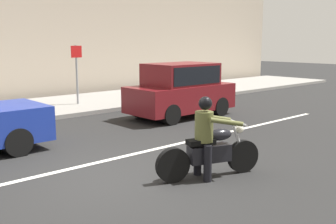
% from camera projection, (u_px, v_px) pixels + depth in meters
% --- Properties ---
extents(ground_plane, '(80.00, 80.00, 0.00)m').
position_uv_depth(ground_plane, '(109.00, 177.00, 7.53)').
color(ground_plane, black).
extents(lane_marking_stripe, '(18.00, 0.14, 0.01)m').
position_uv_depth(lane_marking_stripe, '(80.00, 166.00, 8.13)').
color(lane_marking_stripe, silver).
rests_on(lane_marking_stripe, ground_plane).
extents(motorcycle_with_rider_olive, '(2.04, 0.93, 1.53)m').
position_uv_depth(motorcycle_with_rider_olive, '(209.00, 145.00, 7.40)').
color(motorcycle_with_rider_olive, black).
rests_on(motorcycle_with_rider_olive, ground_plane).
extents(parked_hatchback_maroon, '(3.67, 1.76, 1.80)m').
position_uv_depth(parked_hatchback_maroon, '(181.00, 89.00, 13.35)').
color(parked_hatchback_maroon, maroon).
rests_on(parked_hatchback_maroon, ground_plane).
extents(street_sign_post, '(0.44, 0.08, 2.24)m').
position_uv_depth(street_sign_post, '(77.00, 68.00, 15.12)').
color(street_sign_post, gray).
rests_on(street_sign_post, sidewalk_slab).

